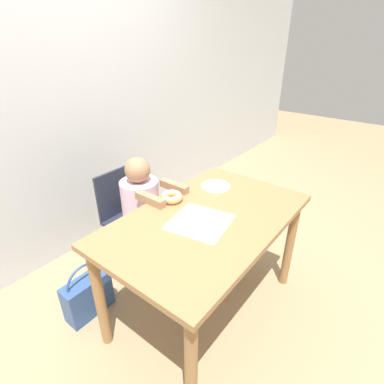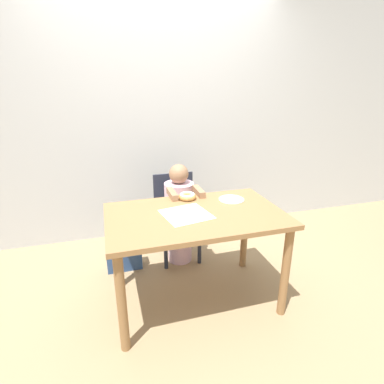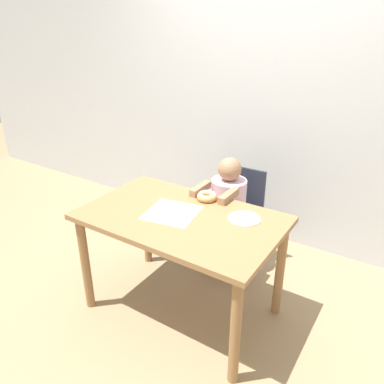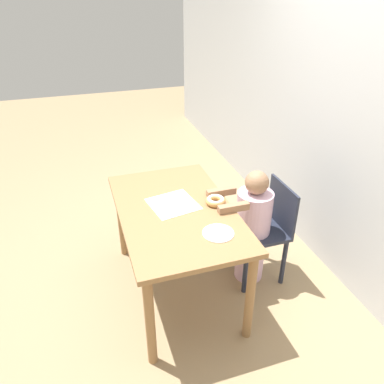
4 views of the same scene
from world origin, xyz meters
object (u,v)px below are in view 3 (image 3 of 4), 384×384
at_px(chair, 234,216).
at_px(handbag, 173,233).
at_px(donut, 207,196).
at_px(child_figure, 227,217).

xyz_separation_m(chair, handbag, (-0.53, -0.11, -0.28)).
bearing_deg(donut, handbag, 149.55).
height_order(chair, handbag, chair).
bearing_deg(chair, donut, -91.19).
xyz_separation_m(donut, handbag, (-0.52, 0.30, -0.62)).
bearing_deg(handbag, chair, 11.43).
distance_m(donut, handbag, 0.86).
distance_m(chair, handbag, 0.61).
relative_size(child_figure, handbag, 2.37).
bearing_deg(child_figure, donut, -91.62).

